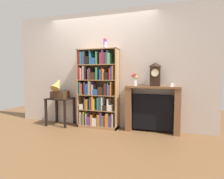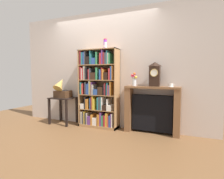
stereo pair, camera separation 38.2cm
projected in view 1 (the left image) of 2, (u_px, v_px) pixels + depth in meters
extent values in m
cube|color=brown|center=(97.00, 129.00, 4.01)|extent=(7.65, 6.40, 0.02)
cube|color=beige|center=(106.00, 70.00, 4.15)|extent=(4.65, 0.08, 2.60)
cube|color=#A87A4C|center=(80.00, 88.00, 4.18)|extent=(0.02, 0.31, 1.74)
cube|color=#A87A4C|center=(117.00, 89.00, 3.91)|extent=(0.02, 0.31, 1.74)
cube|color=brown|center=(101.00, 88.00, 4.18)|extent=(0.90, 0.01, 1.74)
cube|color=#A87A4C|center=(98.00, 50.00, 3.97)|extent=(0.90, 0.31, 0.02)
cube|color=#A87A4C|center=(98.00, 126.00, 4.11)|extent=(0.90, 0.31, 0.06)
cube|color=#B2A893|center=(82.00, 118.00, 4.18)|extent=(0.04, 0.22, 0.28)
cube|color=#424247|center=(84.00, 118.00, 4.19)|extent=(0.04, 0.26, 0.24)
cube|color=gold|center=(85.00, 118.00, 4.16)|extent=(0.02, 0.23, 0.29)
cube|color=black|center=(87.00, 118.00, 4.16)|extent=(0.03, 0.25, 0.25)
cube|color=#B2A893|center=(88.00, 118.00, 4.15)|extent=(0.02, 0.25, 0.26)
cube|color=#663884|center=(90.00, 120.00, 4.12)|extent=(0.08, 0.20, 0.19)
cube|color=orange|center=(93.00, 119.00, 4.13)|extent=(0.04, 0.26, 0.23)
cube|color=white|center=(96.00, 121.00, 4.07)|extent=(0.10, 0.19, 0.16)
cube|color=orange|center=(99.00, 119.00, 4.07)|extent=(0.02, 0.24, 0.25)
cube|color=orange|center=(100.00, 120.00, 4.05)|extent=(0.04, 0.23, 0.25)
cube|color=#663884|center=(102.00, 119.00, 4.04)|extent=(0.04, 0.24, 0.30)
cube|color=#388E56|center=(104.00, 120.00, 4.03)|extent=(0.04, 0.23, 0.23)
cube|color=maroon|center=(106.00, 120.00, 4.03)|extent=(0.03, 0.26, 0.24)
cube|color=#C63338|center=(107.00, 120.00, 4.01)|extent=(0.02, 0.25, 0.24)
cube|color=gold|center=(108.00, 119.00, 3.99)|extent=(0.02, 0.21, 0.29)
cube|color=orange|center=(109.00, 120.00, 3.98)|extent=(0.03, 0.22, 0.29)
cube|color=#C63338|center=(110.00, 121.00, 3.97)|extent=(0.02, 0.20, 0.23)
cube|color=#2D519E|center=(111.00, 120.00, 3.98)|extent=(0.03, 0.24, 0.25)
cube|color=#663884|center=(113.00, 120.00, 3.97)|extent=(0.02, 0.26, 0.29)
cube|color=white|center=(114.00, 120.00, 3.94)|extent=(0.02, 0.20, 0.29)
cube|color=#A87A4C|center=(98.00, 110.00, 4.08)|extent=(0.87, 0.29, 0.02)
cube|color=white|center=(83.00, 106.00, 4.15)|extent=(0.09, 0.21, 0.11)
cube|color=black|center=(86.00, 103.00, 4.12)|extent=(0.02, 0.20, 0.27)
cube|color=orange|center=(87.00, 104.00, 4.13)|extent=(0.02, 0.23, 0.23)
cube|color=orange|center=(89.00, 104.00, 4.12)|extent=(0.03, 0.25, 0.23)
cube|color=#2D519E|center=(91.00, 104.00, 4.08)|extent=(0.02, 0.21, 0.26)
cube|color=maroon|center=(93.00, 103.00, 4.07)|extent=(0.03, 0.22, 0.28)
cube|color=gold|center=(94.00, 103.00, 4.07)|extent=(0.02, 0.23, 0.30)
cube|color=gold|center=(96.00, 104.00, 4.08)|extent=(0.04, 0.26, 0.24)
cube|color=teal|center=(99.00, 104.00, 4.02)|extent=(0.04, 0.21, 0.27)
cube|color=#424247|center=(101.00, 103.00, 4.03)|extent=(0.03, 0.25, 0.29)
cube|color=teal|center=(102.00, 103.00, 4.02)|extent=(0.02, 0.25, 0.29)
cube|color=white|center=(103.00, 104.00, 3.99)|extent=(0.02, 0.21, 0.28)
cube|color=black|center=(106.00, 107.00, 3.98)|extent=(0.09, 0.21, 0.12)
cube|color=white|center=(109.00, 104.00, 3.97)|extent=(0.02, 0.24, 0.25)
cube|color=white|center=(111.00, 108.00, 3.92)|extent=(0.08, 0.17, 0.13)
cube|color=#A87A4C|center=(98.00, 95.00, 4.05)|extent=(0.87, 0.29, 0.02)
cube|color=teal|center=(82.00, 88.00, 4.14)|extent=(0.03, 0.24, 0.27)
cube|color=orange|center=(83.00, 89.00, 4.15)|extent=(0.02, 0.26, 0.23)
cube|color=#C63338|center=(84.00, 89.00, 4.14)|extent=(0.02, 0.26, 0.24)
cube|color=#424247|center=(86.00, 88.00, 4.09)|extent=(0.02, 0.20, 0.27)
cube|color=#2D519E|center=(88.00, 89.00, 4.10)|extent=(0.03, 0.24, 0.23)
cube|color=#2D519E|center=(89.00, 89.00, 4.08)|extent=(0.03, 0.23, 0.25)
cube|color=#B2A893|center=(90.00, 88.00, 4.05)|extent=(0.02, 0.20, 0.30)
cube|color=gold|center=(92.00, 88.00, 4.05)|extent=(0.02, 0.22, 0.28)
cube|color=#663884|center=(93.00, 88.00, 4.06)|extent=(0.02, 0.25, 0.28)
cube|color=#B2A893|center=(94.00, 90.00, 4.04)|extent=(0.03, 0.23, 0.22)
cube|color=#2D519E|center=(96.00, 92.00, 4.00)|extent=(0.10, 0.17, 0.12)
cube|color=#382316|center=(102.00, 91.00, 3.97)|extent=(0.11, 0.20, 0.17)
cube|color=black|center=(105.00, 90.00, 3.95)|extent=(0.02, 0.20, 0.22)
cube|color=maroon|center=(106.00, 89.00, 3.94)|extent=(0.02, 0.20, 0.26)
cube|color=black|center=(108.00, 90.00, 3.96)|extent=(0.03, 0.26, 0.22)
cube|color=teal|center=(109.00, 89.00, 3.95)|extent=(0.02, 0.26, 0.27)
cube|color=#C63338|center=(110.00, 90.00, 3.92)|extent=(0.02, 0.22, 0.22)
cube|color=#2D519E|center=(111.00, 90.00, 3.91)|extent=(0.02, 0.21, 0.22)
cube|color=orange|center=(112.00, 88.00, 3.92)|extent=(0.02, 0.26, 0.29)
cube|color=#A87A4C|center=(98.00, 80.00, 4.03)|extent=(0.87, 0.29, 0.02)
cube|color=#C63338|center=(82.00, 73.00, 4.11)|extent=(0.03, 0.24, 0.28)
cube|color=white|center=(83.00, 74.00, 4.11)|extent=(0.02, 0.26, 0.25)
cube|color=#C63338|center=(83.00, 74.00, 4.08)|extent=(0.02, 0.20, 0.26)
cube|color=#B2A893|center=(85.00, 73.00, 4.09)|extent=(0.04, 0.25, 0.30)
cube|color=black|center=(87.00, 74.00, 4.07)|extent=(0.03, 0.24, 0.26)
cube|color=#C63338|center=(90.00, 75.00, 4.05)|extent=(0.02, 0.24, 0.23)
cube|color=#424247|center=(91.00, 74.00, 4.05)|extent=(0.03, 0.25, 0.25)
cube|color=#382316|center=(94.00, 76.00, 4.01)|extent=(0.12, 0.22, 0.16)
cube|color=#388E56|center=(98.00, 74.00, 4.00)|extent=(0.04, 0.25, 0.26)
cube|color=#2D519E|center=(102.00, 75.00, 3.96)|extent=(0.04, 0.22, 0.22)
cube|color=maroon|center=(103.00, 74.00, 3.95)|extent=(0.02, 0.24, 0.26)
cube|color=orange|center=(105.00, 74.00, 3.95)|extent=(0.03, 0.24, 0.23)
cube|color=black|center=(107.00, 76.00, 3.90)|extent=(0.09, 0.19, 0.16)
cube|color=#C63338|center=(111.00, 74.00, 3.90)|extent=(0.04, 0.24, 0.24)
cube|color=#2D519E|center=(113.00, 73.00, 3.88)|extent=(0.03, 0.24, 0.28)
cube|color=orange|center=(114.00, 73.00, 3.87)|extent=(0.02, 0.24, 0.30)
cube|color=#A87A4C|center=(98.00, 65.00, 4.00)|extent=(0.87, 0.29, 0.02)
cube|color=maroon|center=(81.00, 58.00, 4.08)|extent=(0.03, 0.23, 0.30)
cube|color=teal|center=(83.00, 59.00, 4.06)|extent=(0.04, 0.21, 0.27)
cube|color=#2D519E|center=(85.00, 59.00, 4.07)|extent=(0.03, 0.26, 0.27)
cube|color=#424247|center=(86.00, 58.00, 4.05)|extent=(0.02, 0.23, 0.29)
cube|color=black|center=(88.00, 61.00, 4.02)|extent=(0.09, 0.20, 0.17)
cube|color=teal|center=(91.00, 58.00, 4.01)|extent=(0.02, 0.24, 0.30)
cube|color=teal|center=(92.00, 59.00, 4.00)|extent=(0.02, 0.23, 0.24)
cube|color=#2D519E|center=(95.00, 61.00, 3.99)|extent=(0.09, 0.23, 0.14)
cube|color=#388E56|center=(98.00, 58.00, 3.95)|extent=(0.03, 0.21, 0.26)
cube|color=#C63338|center=(102.00, 59.00, 3.92)|extent=(0.04, 0.21, 0.24)
cube|color=#663884|center=(104.00, 57.00, 3.92)|extent=(0.03, 0.24, 0.30)
cube|color=maroon|center=(105.00, 59.00, 3.90)|extent=(0.03, 0.22, 0.24)
cube|color=#424247|center=(107.00, 59.00, 3.89)|extent=(0.03, 0.22, 0.24)
cube|color=teal|center=(109.00, 58.00, 3.89)|extent=(0.02, 0.24, 0.28)
cube|color=#B2A893|center=(110.00, 59.00, 3.87)|extent=(0.03, 0.23, 0.23)
cube|color=#388E56|center=(111.00, 59.00, 3.88)|extent=(0.02, 0.25, 0.22)
cylinder|color=purple|center=(105.00, 46.00, 3.88)|extent=(0.07, 0.07, 0.10)
cylinder|color=white|center=(105.00, 45.00, 3.88)|extent=(0.07, 0.07, 0.10)
cylinder|color=white|center=(105.00, 45.00, 3.88)|extent=(0.07, 0.07, 0.10)
cylinder|color=purple|center=(105.00, 44.00, 3.87)|extent=(0.07, 0.07, 0.10)
cylinder|color=purple|center=(105.00, 43.00, 3.87)|extent=(0.07, 0.07, 0.10)
cylinder|color=purple|center=(105.00, 42.00, 3.87)|extent=(0.07, 0.07, 0.10)
cylinder|color=red|center=(105.00, 41.00, 3.87)|extent=(0.07, 0.07, 0.10)
cube|color=black|center=(60.00, 99.00, 4.27)|extent=(0.56, 0.47, 0.02)
cube|color=black|center=(46.00, 113.00, 4.18)|extent=(0.04, 0.04, 0.61)
cube|color=black|center=(65.00, 114.00, 4.03)|extent=(0.04, 0.04, 0.61)
cube|color=black|center=(57.00, 110.00, 4.57)|extent=(0.04, 0.04, 0.61)
cube|color=black|center=(74.00, 111.00, 4.41)|extent=(0.04, 0.04, 0.61)
cube|color=#472D1C|center=(60.00, 95.00, 4.27)|extent=(0.35, 0.28, 0.16)
cylinder|color=black|center=(60.00, 91.00, 4.26)|extent=(0.24, 0.24, 0.01)
cylinder|color=#B79347|center=(59.00, 90.00, 4.22)|extent=(0.03, 0.03, 0.06)
cone|color=#B79347|center=(57.00, 84.00, 4.16)|extent=(0.23, 0.36, 0.36)
cube|color=brown|center=(153.00, 87.00, 3.69)|extent=(1.09, 0.27, 0.04)
cube|color=brown|center=(129.00, 109.00, 3.88)|extent=(0.12, 0.24, 0.91)
cube|color=brown|center=(177.00, 112.00, 3.58)|extent=(0.12, 0.24, 0.91)
cube|color=black|center=(152.00, 112.00, 3.77)|extent=(0.81, 0.13, 0.73)
cube|color=black|center=(155.00, 76.00, 3.66)|extent=(0.20, 0.13, 0.40)
pyramid|color=black|center=(155.00, 64.00, 3.64)|extent=(0.20, 0.13, 0.08)
cylinder|color=silver|center=(155.00, 73.00, 3.59)|extent=(0.14, 0.01, 0.14)
torus|color=#B79347|center=(155.00, 73.00, 3.59)|extent=(0.15, 0.01, 0.15)
cylinder|color=silver|center=(135.00, 82.00, 3.80)|extent=(0.08, 0.08, 0.14)
cylinder|color=#4C753D|center=(135.00, 79.00, 3.78)|extent=(0.01, 0.03, 0.24)
sphere|color=orange|center=(135.00, 73.00, 3.76)|extent=(0.04, 0.04, 0.04)
cylinder|color=#4C753D|center=(134.00, 81.00, 3.80)|extent=(0.01, 0.01, 0.19)
sphere|color=#EA4275|center=(134.00, 76.00, 3.79)|extent=(0.05, 0.05, 0.05)
cylinder|color=#4C753D|center=(134.00, 79.00, 3.82)|extent=(0.01, 0.05, 0.24)
sphere|color=red|center=(135.00, 74.00, 3.84)|extent=(0.05, 0.05, 0.05)
cylinder|color=#4C753D|center=(136.00, 81.00, 3.77)|extent=(0.04, 0.02, 0.17)
sphere|color=yellow|center=(137.00, 77.00, 3.75)|extent=(0.05, 0.05, 0.05)
cylinder|color=#4C753D|center=(133.00, 81.00, 3.80)|extent=(0.04, 0.03, 0.19)
sphere|color=#EA4275|center=(132.00, 76.00, 3.79)|extent=(0.04, 0.04, 0.04)
cylinder|color=#4C753D|center=(134.00, 80.00, 3.80)|extent=(0.05, 0.02, 0.21)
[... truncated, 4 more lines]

